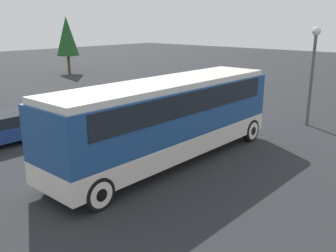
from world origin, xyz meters
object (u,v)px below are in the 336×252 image
object	(u,v)px
tour_bus	(170,113)
lamp_post	(313,61)
parked_car_near	(11,127)
parked_car_mid	(150,104)

from	to	relation	value
tour_bus	lamp_post	xyz separation A→B (m)	(8.94, -2.00, 1.47)
tour_bus	parked_car_near	world-z (taller)	tour_bus
tour_bus	parked_car_near	size ratio (longest dim) A/B	2.48
parked_car_mid	lamp_post	bearing A→B (deg)	-62.34
parked_car_mid	lamp_post	xyz separation A→B (m)	(4.09, -7.81, 2.72)
parked_car_near	lamp_post	distance (m)	15.27
parked_car_near	parked_car_mid	xyz separation A→B (m)	(7.84, -1.32, 0.02)
parked_car_mid	lamp_post	size ratio (longest dim) A/B	0.88
lamp_post	tour_bus	bearing A→B (deg)	167.37
parked_car_near	tour_bus	bearing A→B (deg)	-67.24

